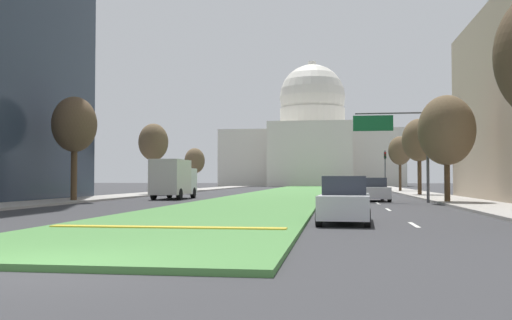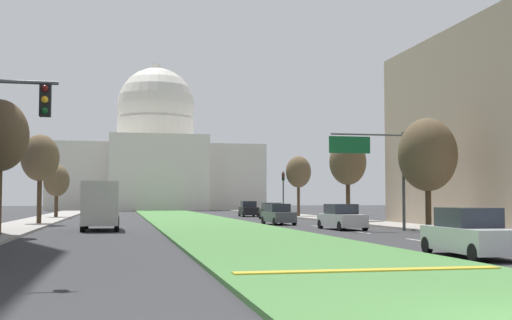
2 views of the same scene
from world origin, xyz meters
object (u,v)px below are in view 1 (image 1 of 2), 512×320
Objects in this scene: traffic_light_far_right at (385,165)px; sedan_distant at (343,188)px; street_tree_left_mid at (74,125)px; sedan_very_far at (357,185)px; street_tree_right_mid at (447,130)px; sedan_far_horizon at (364,186)px; street_tree_right_distant at (400,151)px; street_tree_left_distant at (195,161)px; sedan_lead_stopped at (345,201)px; street_tree_left_far at (153,143)px; street_tree_right_far at (419,140)px; box_truck_delivery at (174,179)px; sedan_midblock at (374,190)px; capitol_building at (312,143)px; overhead_guide_sign at (400,137)px.

traffic_light_far_right is 1.21× the size of sedan_distant.
sedan_distant is (19.08, 14.07, -4.69)m from street_tree_left_mid.
sedan_distant is 0.95× the size of sedan_very_far.
sedan_far_horizon is (-4.22, 26.31, -4.11)m from street_tree_right_mid.
street_tree_right_mid is 1.70× the size of sedan_distant.
street_tree_right_mid is at bearing -91.11° from street_tree_right_distant.
street_tree_right_distant is (26.73, -0.76, 1.14)m from street_tree_left_distant.
street_tree_left_distant is 1.21× the size of sedan_lead_stopped.
sedan_lead_stopped is at bearing -92.62° from sedan_very_far.
sedan_lead_stopped is at bearing -60.81° from street_tree_left_far.
street_tree_left_mid is at bearing -177.27° from street_tree_right_mid.
street_tree_right_far is at bearing -83.70° from traffic_light_far_right.
box_truck_delivery is (5.50, -28.67, -2.33)m from street_tree_left_distant.
sedan_very_far is at bearing 60.73° from street_tree_left_mid.
sedan_very_far is (21.09, 20.88, -4.47)m from street_tree_left_far.
street_tree_right_far reaches higher than street_tree_left_far.
street_tree_left_distant is at bearing 124.81° from sedan_midblock.
sedan_distant is (-7.39, -4.03, -4.56)m from street_tree_right_far.
sedan_far_horizon is (8.43, -64.00, -8.92)m from capitol_building.
sedan_far_horizon is (-3.02, -7.12, -2.52)m from traffic_light_far_right.
street_tree_right_mid is (12.65, -90.32, -4.81)m from capitol_building.
sedan_very_far is at bearing 149.69° from street_tree_right_distant.
capitol_building is 6.88× the size of street_tree_left_distant.
street_tree_left_mid reaches higher than sedan_lead_stopped.
box_truck_delivery is (-19.38, -27.65, -1.64)m from traffic_light_far_right.
traffic_light_far_right is 1.10× the size of sedan_lead_stopped.
street_tree_left_mid is at bearing -89.64° from street_tree_left_distant.
street_tree_right_far is at bearing 2.23° from street_tree_left_far.
traffic_light_far_right is at bearing 83.51° from sedan_midblock.
street_tree_left_far is (-24.46, -17.58, 2.00)m from traffic_light_far_right.
capitol_building is 8.54× the size of sedan_midblock.
traffic_light_far_right reaches higher than sedan_far_horizon.
street_tree_left_mid reaches higher than sedan_very_far.
street_tree_right_mid is 37.24m from sedan_very_far.
box_truck_delivery is at bearing -152.91° from sedan_distant.
street_tree_right_far reaches higher than sedan_distant.
street_tree_left_distant reaches higher than sedan_far_horizon.
sedan_midblock is 22.76m from sedan_far_horizon.
sedan_lead_stopped is (-7.71, -51.13, -4.32)m from street_tree_right_distant.
capitol_building is 78.21m from sedan_distant.
sedan_lead_stopped is 26.89m from box_truck_delivery.
sedan_far_horizon is (-1.31, 24.85, -3.83)m from overhead_guide_sign.
sedan_very_far is (-5.20, 19.86, -4.50)m from street_tree_right_far.
capitol_building is at bearing 97.50° from sedan_far_horizon.
street_tree_right_distant is 1.09× the size of box_truck_delivery.
street_tree_left_distant is at bearing 90.36° from street_tree_left_mid.
overhead_guide_sign reaches higher than sedan_very_far.
street_tree_left_far is at bearing 119.19° from sedan_lead_stopped.
overhead_guide_sign is at bearing -96.31° from street_tree_right_distant.
street_tree_right_mid is at bearing -87.93° from traffic_light_far_right.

